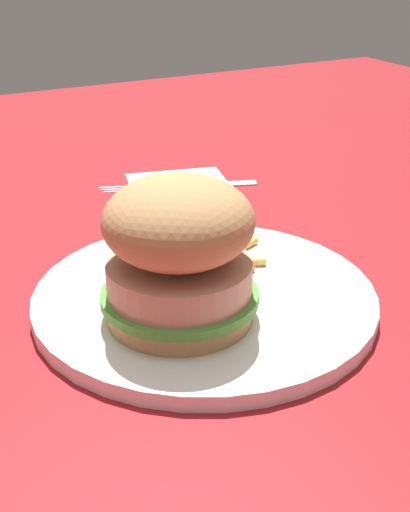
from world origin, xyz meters
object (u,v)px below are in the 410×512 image
object	(u,v)px
plate	(205,298)
napkin	(181,186)
fries_pile	(203,252)
sandwich	(179,251)
fork	(179,184)

from	to	relation	value
plate	napkin	distance (m)	0.27
fries_pile	napkin	bearing A→B (deg)	159.21
plate	fries_pile	world-z (taller)	fries_pile
sandwich	fork	size ratio (longest dim) A/B	0.67
sandwich	napkin	bearing A→B (deg)	153.81
plate	fries_pile	distance (m)	0.06
sandwich	fork	world-z (taller)	sandwich
napkin	fork	bearing A→B (deg)	-110.49
plate	fries_pile	xyz separation A→B (m)	(-0.06, 0.03, 0.01)
plate	sandwich	size ratio (longest dim) A/B	2.35
plate	sandwich	bearing A→B (deg)	-53.16
sandwich	fries_pile	distance (m)	0.11
sandwich	fork	xyz separation A→B (m)	(-0.27, 0.13, -0.06)
fries_pile	fork	xyz separation A→B (m)	(-0.19, 0.07, -0.01)
fork	sandwich	bearing A→B (deg)	-25.88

